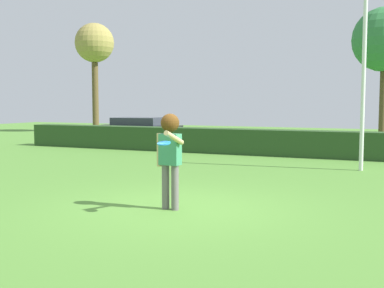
{
  "coord_description": "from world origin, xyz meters",
  "views": [
    {
      "loc": [
        3.94,
        -8.19,
        2.01
      ],
      "look_at": [
        -0.09,
        0.88,
        1.15
      ],
      "focal_mm": 45.72,
      "sensor_mm": 36.0,
      "label": 1
    }
  ],
  "objects_px": {
    "person": "(170,148)",
    "frisbee": "(164,143)",
    "parked_car_black": "(137,129)",
    "willow_tree": "(94,45)",
    "lamppost": "(364,68)"
  },
  "relations": [
    {
      "from": "person",
      "to": "frisbee",
      "type": "xyz_separation_m",
      "value": [
        0.16,
        -0.56,
        0.14
      ]
    },
    {
      "from": "person",
      "to": "parked_car_black",
      "type": "relative_size",
      "value": 0.41
    },
    {
      "from": "parked_car_black",
      "to": "willow_tree",
      "type": "height_order",
      "value": "willow_tree"
    },
    {
      "from": "willow_tree",
      "to": "lamppost",
      "type": "bearing_deg",
      "value": -33.87
    },
    {
      "from": "parked_car_black",
      "to": "frisbee",
      "type": "bearing_deg",
      "value": -57.95
    },
    {
      "from": "frisbee",
      "to": "parked_car_black",
      "type": "height_order",
      "value": "frisbee"
    },
    {
      "from": "person",
      "to": "parked_car_black",
      "type": "height_order",
      "value": "person"
    },
    {
      "from": "lamppost",
      "to": "willow_tree",
      "type": "distance_m",
      "value": 21.37
    },
    {
      "from": "person",
      "to": "frisbee",
      "type": "bearing_deg",
      "value": -73.71
    },
    {
      "from": "person",
      "to": "frisbee",
      "type": "relative_size",
      "value": 7.76
    },
    {
      "from": "frisbee",
      "to": "willow_tree",
      "type": "distance_m",
      "value": 24.82
    },
    {
      "from": "parked_car_black",
      "to": "willow_tree",
      "type": "distance_m",
      "value": 10.38
    },
    {
      "from": "frisbee",
      "to": "parked_car_black",
      "type": "xyz_separation_m",
      "value": [
        -8.25,
        13.17,
        -0.61
      ]
    },
    {
      "from": "person",
      "to": "lamppost",
      "type": "bearing_deg",
      "value": 68.08
    },
    {
      "from": "lamppost",
      "to": "parked_car_black",
      "type": "xyz_separation_m",
      "value": [
        -10.87,
        5.68,
        -2.3
      ]
    }
  ]
}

